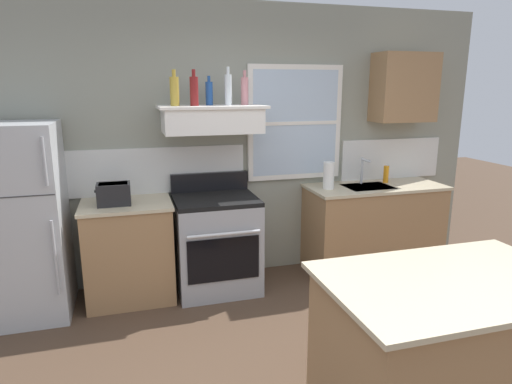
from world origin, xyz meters
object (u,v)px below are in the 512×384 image
at_px(kitchen_island, 446,354).
at_px(bottle_clear_tall, 228,89).
at_px(refrigerator, 20,222).
at_px(bottle_red_label_wine, 194,91).
at_px(bottle_rose_pink, 245,90).
at_px(dish_soap_bottle, 386,174).
at_px(stove_range, 216,243).
at_px(bottle_blue_liqueur, 209,93).
at_px(bottle_champagne_gold_foil, 174,91).
at_px(paper_towel_roll, 329,175).
at_px(toaster, 114,194).

bearing_deg(kitchen_island, bottle_clear_tall, 108.40).
distance_m(bottle_clear_tall, kitchen_island, 2.72).
relative_size(refrigerator, bottle_red_label_wine, 5.23).
xyz_separation_m(bottle_rose_pink, dish_soap_bottle, (1.55, -0.01, -0.88)).
relative_size(stove_range, bottle_red_label_wine, 3.49).
bearing_deg(bottle_clear_tall, dish_soap_bottle, 1.92).
distance_m(bottle_blue_liqueur, bottle_rose_pink, 0.33).
bearing_deg(bottle_blue_liqueur, bottle_champagne_gold_foil, -168.74).
relative_size(bottle_red_label_wine, bottle_clear_tall, 0.92).
bearing_deg(dish_soap_bottle, bottle_clear_tall, -178.08).
xyz_separation_m(paper_towel_roll, dish_soap_bottle, (0.72, 0.10, -0.04)).
distance_m(toaster, bottle_rose_pink, 1.51).
bearing_deg(paper_towel_roll, refrigerator, -178.77).
xyz_separation_m(bottle_blue_liqueur, bottle_rose_pink, (0.33, -0.01, 0.02)).
relative_size(refrigerator, toaster, 5.51).
bearing_deg(stove_range, kitchen_island, -67.32).
xyz_separation_m(bottle_clear_tall, kitchen_island, (0.73, -2.20, -1.43)).
distance_m(refrigerator, bottle_red_label_wine, 1.83).
height_order(bottle_champagne_gold_foil, bottle_clear_tall, bottle_clear_tall).
relative_size(stove_range, kitchen_island, 0.78).
bearing_deg(paper_towel_roll, toaster, -178.62).
relative_size(refrigerator, bottle_clear_tall, 4.81).
relative_size(bottle_red_label_wine, bottle_blue_liqueur, 1.20).
bearing_deg(bottle_rose_pink, paper_towel_roll, -7.37).
xyz_separation_m(stove_range, bottle_champagne_gold_foil, (-0.33, 0.09, 1.41)).
xyz_separation_m(toaster, dish_soap_bottle, (2.77, 0.15, -0.01)).
xyz_separation_m(stove_range, kitchen_island, (0.88, -2.12, -0.01)).
bearing_deg(bottle_red_label_wine, bottle_champagne_gold_foil, 165.96).
distance_m(stove_range, bottle_red_label_wine, 1.42).
bearing_deg(refrigerator, dish_soap_bottle, 2.60).
distance_m(refrigerator, bottle_blue_liqueur, 1.95).
bearing_deg(bottle_rose_pink, refrigerator, -175.13).
distance_m(bottle_champagne_gold_foil, kitchen_island, 2.89).
distance_m(stove_range, kitchen_island, 2.29).
bearing_deg(bottle_champagne_gold_foil, stove_range, -15.09).
height_order(bottle_rose_pink, kitchen_island, bottle_rose_pink).
distance_m(toaster, bottle_blue_liqueur, 1.24).
height_order(bottle_blue_liqueur, kitchen_island, bottle_blue_liqueur).
relative_size(toaster, bottle_rose_pink, 0.95).
distance_m(refrigerator, kitchen_island, 3.31).
distance_m(toaster, bottle_red_label_wine, 1.14).
bearing_deg(dish_soap_bottle, bottle_rose_pink, 179.70).
bearing_deg(bottle_red_label_wine, stove_range, -16.16).
distance_m(bottle_clear_tall, bottle_rose_pink, 0.18).
bearing_deg(bottle_rose_pink, bottle_blue_liqueur, 178.99).
bearing_deg(paper_towel_roll, bottle_champagne_gold_foil, 178.06).
distance_m(refrigerator, stove_range, 1.69).
xyz_separation_m(bottle_champagne_gold_foil, bottle_red_label_wine, (0.17, -0.04, 0.00)).
xyz_separation_m(toaster, bottle_champagne_gold_foil, (0.57, 0.10, 0.87)).
relative_size(bottle_champagne_gold_foil, kitchen_island, 0.22).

